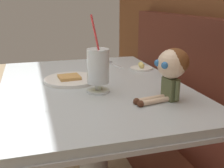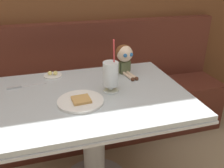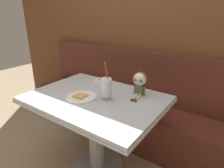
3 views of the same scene
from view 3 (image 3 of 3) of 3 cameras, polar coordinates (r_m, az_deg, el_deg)
The scene contains 8 objects.
wood_panel_wall at distance 2.21m, azimuth 9.77°, elevation 15.15°, with size 4.40×0.08×2.40m, color brown.
booth_bench at distance 2.26m, azimuth 5.70°, elevation -7.83°, with size 2.60×0.48×1.00m.
diner_table at distance 1.70m, azimuth -4.79°, elevation -9.74°, with size 1.11×0.81×0.74m.
toast_plate at distance 1.60m, azimuth -9.07°, elevation -3.76°, with size 0.25×0.25×0.03m.
milkshake_glass at distance 1.51m, azimuth -1.73°, elevation -1.30°, with size 0.10×0.10×0.31m.
butter_saucer at distance 1.95m, azimuth -3.48°, elevation 1.11°, with size 0.12×0.12×0.04m.
butter_knife at distance 2.00m, azimuth -10.17°, elevation 1.16°, with size 0.24×0.05×0.01m.
seated_doll at distance 1.61m, azimuth 8.18°, elevation 1.05°, with size 0.13×0.23×0.20m.
Camera 3 is at (0.96, -0.93, 1.41)m, focal length 31.10 mm.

